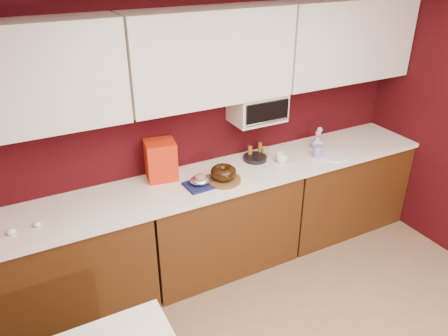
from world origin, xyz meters
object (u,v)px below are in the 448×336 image
blue_jar (318,151)px  pandoro_box (161,160)px  bundt_cake (223,173)px  flower_vase (317,141)px  toaster_oven (257,107)px  foil_ham_nest (201,180)px  coffee_mug (282,157)px

blue_jar → pandoro_box: bearing=168.8°
bundt_cake → blue_jar: size_ratio=2.02×
pandoro_box → flower_vase: bearing=4.8°
toaster_oven → foil_ham_nest: bearing=-159.4°
coffee_mug → blue_jar: size_ratio=0.96×
bundt_cake → blue_jar: 0.96m
coffee_mug → blue_jar: (0.35, -0.06, 0.00)m
pandoro_box → blue_jar: bearing=-1.8°
foil_ham_nest → flower_vase: bearing=6.7°
bundt_cake → flower_vase: 1.09m
toaster_oven → flower_vase: toaster_oven is taller
pandoro_box → coffee_mug: (1.03, -0.22, -0.11)m
bundt_cake → pandoro_box: size_ratio=0.65×
foil_ham_nest → coffee_mug: coffee_mug is taller
toaster_oven → flower_vase: (0.62, -0.10, -0.41)m
pandoro_box → blue_jar: size_ratio=3.10×
toaster_oven → pandoro_box: bearing=178.4°
bundt_cake → foil_ham_nest: bearing=175.1°
toaster_oven → pandoro_box: toaster_oven is taller
toaster_oven → coffee_mug: bearing=-51.8°
coffee_mug → pandoro_box: bearing=168.2°
toaster_oven → pandoro_box: (-0.88, 0.02, -0.31)m
toaster_oven → foil_ham_nest: toaster_oven is taller
coffee_mug → toaster_oven: bearing=128.2°
foil_ham_nest → blue_jar: blue_jar is taller
bundt_cake → toaster_oven: bearing=29.7°
coffee_mug → blue_jar: 0.35m
toaster_oven → pandoro_box: 0.93m
pandoro_box → coffee_mug: size_ratio=3.22×
toaster_oven → blue_jar: 0.70m
foil_ham_nest → flower_vase: 1.28m
bundt_cake → flower_vase: bearing=8.8°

